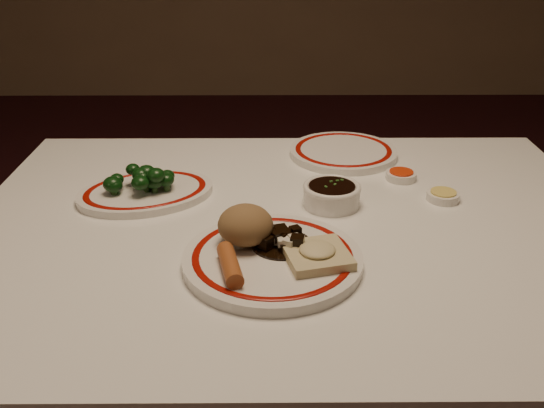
{
  "coord_description": "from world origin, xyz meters",
  "views": [
    {
      "loc": [
        -0.05,
        -0.98,
        1.26
      ],
      "look_at": [
        -0.04,
        -0.03,
        0.8
      ],
      "focal_mm": 40.0,
      "sensor_mm": 36.0,
      "label": 1
    }
  ],
  "objects_px": {
    "broccoli_pile": "(143,178)",
    "dining_table": "(293,265)",
    "spring_roll": "(230,265)",
    "main_plate": "(273,259)",
    "soy_bowl": "(332,196)",
    "fried_wonton": "(317,254)",
    "rice_mound": "(245,225)",
    "stirfry_heap": "(282,240)",
    "broccoli_plate": "(146,192)"
  },
  "relations": [
    {
      "from": "broccoli_pile",
      "to": "dining_table",
      "type": "bearing_deg",
      "value": -20.21
    },
    {
      "from": "dining_table",
      "to": "spring_roll",
      "type": "height_order",
      "value": "spring_roll"
    },
    {
      "from": "main_plate",
      "to": "soy_bowl",
      "type": "distance_m",
      "value": 0.25
    },
    {
      "from": "broccoli_pile",
      "to": "soy_bowl",
      "type": "relative_size",
      "value": 1.25
    },
    {
      "from": "spring_roll",
      "to": "fried_wonton",
      "type": "xyz_separation_m",
      "value": [
        0.13,
        0.04,
        -0.0
      ]
    },
    {
      "from": "rice_mound",
      "to": "spring_roll",
      "type": "relative_size",
      "value": 0.92
    },
    {
      "from": "stirfry_heap",
      "to": "broccoli_plate",
      "type": "xyz_separation_m",
      "value": [
        -0.27,
        0.23,
        -0.02
      ]
    },
    {
      "from": "broccoli_pile",
      "to": "spring_roll",
      "type": "bearing_deg",
      "value": -58.67
    },
    {
      "from": "dining_table",
      "to": "broccoli_pile",
      "type": "bearing_deg",
      "value": 159.79
    },
    {
      "from": "dining_table",
      "to": "rice_mound",
      "type": "bearing_deg",
      "value": -127.88
    },
    {
      "from": "broccoli_plate",
      "to": "soy_bowl",
      "type": "height_order",
      "value": "soy_bowl"
    },
    {
      "from": "dining_table",
      "to": "fried_wonton",
      "type": "height_order",
      "value": "fried_wonton"
    },
    {
      "from": "main_plate",
      "to": "broccoli_plate",
      "type": "distance_m",
      "value": 0.36
    },
    {
      "from": "main_plate",
      "to": "rice_mound",
      "type": "bearing_deg",
      "value": 137.39
    },
    {
      "from": "soy_bowl",
      "to": "broccoli_plate",
      "type": "bearing_deg",
      "value": 173.33
    },
    {
      "from": "fried_wonton",
      "to": "broccoli_plate",
      "type": "distance_m",
      "value": 0.42
    },
    {
      "from": "dining_table",
      "to": "main_plate",
      "type": "bearing_deg",
      "value": -105.04
    },
    {
      "from": "main_plate",
      "to": "dining_table",
      "type": "bearing_deg",
      "value": 74.96
    },
    {
      "from": "rice_mound",
      "to": "spring_roll",
      "type": "height_order",
      "value": "rice_mound"
    },
    {
      "from": "dining_table",
      "to": "soy_bowl",
      "type": "height_order",
      "value": "soy_bowl"
    },
    {
      "from": "dining_table",
      "to": "main_plate",
      "type": "height_order",
      "value": "main_plate"
    },
    {
      "from": "rice_mound",
      "to": "fried_wonton",
      "type": "xyz_separation_m",
      "value": [
        0.11,
        -0.06,
        -0.02
      ]
    },
    {
      "from": "fried_wonton",
      "to": "spring_roll",
      "type": "bearing_deg",
      "value": -165.11
    },
    {
      "from": "dining_table",
      "to": "rice_mound",
      "type": "height_order",
      "value": "rice_mound"
    },
    {
      "from": "fried_wonton",
      "to": "stirfry_heap",
      "type": "relative_size",
      "value": 1.17
    },
    {
      "from": "spring_roll",
      "to": "fried_wonton",
      "type": "relative_size",
      "value": 0.84
    },
    {
      "from": "spring_roll",
      "to": "fried_wonton",
      "type": "distance_m",
      "value": 0.14
    },
    {
      "from": "broccoli_plate",
      "to": "soy_bowl",
      "type": "relative_size",
      "value": 2.95
    },
    {
      "from": "main_plate",
      "to": "stirfry_heap",
      "type": "xyz_separation_m",
      "value": [
        0.02,
        0.03,
        0.02
      ]
    },
    {
      "from": "soy_bowl",
      "to": "broccoli_pile",
      "type": "bearing_deg",
      "value": 174.12
    },
    {
      "from": "soy_bowl",
      "to": "stirfry_heap",
      "type": "bearing_deg",
      "value": -117.78
    },
    {
      "from": "broccoli_pile",
      "to": "soy_bowl",
      "type": "distance_m",
      "value": 0.37
    },
    {
      "from": "dining_table",
      "to": "broccoli_plate",
      "type": "height_order",
      "value": "broccoli_plate"
    },
    {
      "from": "dining_table",
      "to": "stirfry_heap",
      "type": "height_order",
      "value": "stirfry_heap"
    },
    {
      "from": "fried_wonton",
      "to": "broccoli_plate",
      "type": "relative_size",
      "value": 0.37
    },
    {
      "from": "dining_table",
      "to": "rice_mound",
      "type": "xyz_separation_m",
      "value": [
        -0.08,
        -0.11,
        0.14
      ]
    },
    {
      "from": "main_plate",
      "to": "stirfry_heap",
      "type": "distance_m",
      "value": 0.04
    },
    {
      "from": "stirfry_heap",
      "to": "broccoli_pile",
      "type": "height_order",
      "value": "broccoli_pile"
    },
    {
      "from": "main_plate",
      "to": "spring_roll",
      "type": "relative_size",
      "value": 2.99
    },
    {
      "from": "dining_table",
      "to": "spring_roll",
      "type": "xyz_separation_m",
      "value": [
        -0.1,
        -0.2,
        0.12
      ]
    },
    {
      "from": "dining_table",
      "to": "broccoli_plate",
      "type": "distance_m",
      "value": 0.33
    },
    {
      "from": "main_plate",
      "to": "soy_bowl",
      "type": "xyz_separation_m",
      "value": [
        0.11,
        0.22,
        0.01
      ]
    },
    {
      "from": "broccoli_plate",
      "to": "fried_wonton",
      "type": "bearing_deg",
      "value": -40.68
    },
    {
      "from": "rice_mound",
      "to": "fried_wonton",
      "type": "relative_size",
      "value": 0.78
    },
    {
      "from": "broccoli_pile",
      "to": "soy_bowl",
      "type": "xyz_separation_m",
      "value": [
        0.36,
        -0.04,
        -0.02
      ]
    },
    {
      "from": "fried_wonton",
      "to": "dining_table",
      "type": "bearing_deg",
      "value": 100.43
    },
    {
      "from": "dining_table",
      "to": "broccoli_pile",
      "type": "height_order",
      "value": "broccoli_pile"
    },
    {
      "from": "fried_wonton",
      "to": "stirfry_heap",
      "type": "bearing_deg",
      "value": 141.09
    },
    {
      "from": "stirfry_heap",
      "to": "main_plate",
      "type": "bearing_deg",
      "value": -118.67
    },
    {
      "from": "fried_wonton",
      "to": "broccoli_pile",
      "type": "relative_size",
      "value": 0.86
    }
  ]
}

